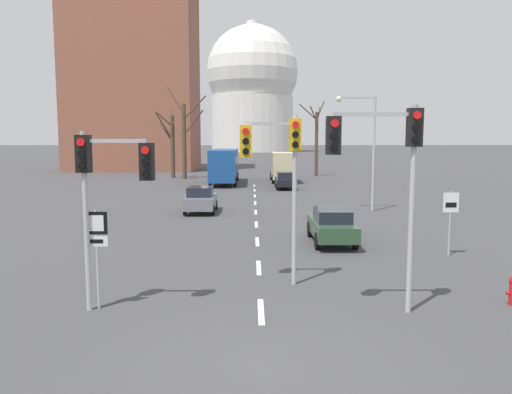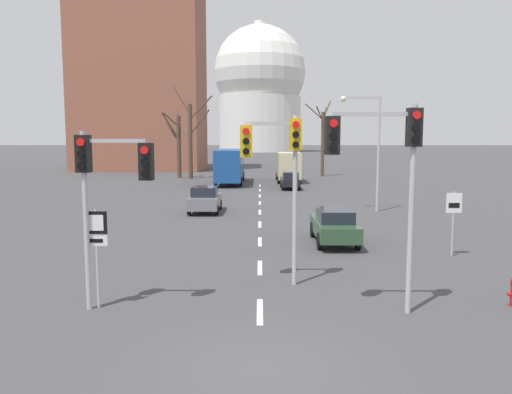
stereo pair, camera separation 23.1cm
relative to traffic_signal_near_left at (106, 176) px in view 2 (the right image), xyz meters
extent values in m
plane|color=#424244|center=(3.97, -3.42, -3.56)|extent=(800.00, 800.00, 0.00)
cube|color=silver|center=(3.97, -0.15, -3.55)|extent=(0.16, 2.00, 0.01)
cube|color=silver|center=(3.97, 4.35, -3.55)|extent=(0.16, 2.00, 0.01)
cube|color=silver|center=(3.97, 8.85, -3.55)|extent=(0.16, 2.00, 0.01)
cube|color=silver|center=(3.97, 13.35, -3.55)|extent=(0.16, 2.00, 0.01)
cube|color=silver|center=(3.97, 17.85, -3.55)|extent=(0.16, 2.00, 0.01)
cube|color=silver|center=(3.97, 22.35, -3.55)|extent=(0.16, 2.00, 0.01)
cube|color=silver|center=(3.97, 26.85, -3.55)|extent=(0.16, 2.00, 0.01)
cube|color=silver|center=(3.97, 31.35, -3.55)|extent=(0.16, 2.00, 0.01)
cube|color=silver|center=(3.97, 35.85, -3.55)|extent=(0.16, 2.00, 0.01)
cylinder|color=#B2B2B7|center=(-0.57, 0.01, -1.21)|extent=(0.14, 0.14, 4.70)
cube|color=black|center=(-0.57, 0.01, 0.56)|extent=(0.36, 0.28, 0.96)
cylinder|color=red|center=(-0.57, -0.16, 0.86)|extent=(0.20, 0.06, 0.20)
cylinder|color=black|center=(-0.57, -0.16, 0.56)|extent=(0.20, 0.06, 0.20)
cylinder|color=black|center=(-0.57, -0.16, 0.27)|extent=(0.20, 0.06, 0.20)
cube|color=#B2B2B7|center=(0.23, 0.01, 0.89)|extent=(1.61, 0.10, 0.10)
cube|color=black|center=(1.04, 0.01, 0.36)|extent=(0.36, 0.28, 0.96)
cylinder|color=red|center=(1.04, -0.16, 0.66)|extent=(0.20, 0.06, 0.20)
cylinder|color=black|center=(1.04, -0.16, 0.36)|extent=(0.20, 0.06, 0.20)
cylinder|color=black|center=(1.04, -0.16, 0.07)|extent=(0.20, 0.06, 0.20)
cylinder|color=#B2B2B7|center=(5.03, 2.30, -0.95)|extent=(0.14, 0.14, 5.21)
cube|color=gold|center=(5.03, 2.30, 1.08)|extent=(0.36, 0.28, 0.96)
cylinder|color=red|center=(5.03, 2.13, 1.37)|extent=(0.20, 0.06, 0.20)
cylinder|color=black|center=(5.03, 2.13, 1.08)|extent=(0.20, 0.06, 0.20)
cylinder|color=black|center=(5.03, 2.13, 0.78)|extent=(0.20, 0.06, 0.20)
cube|color=#B2B2B7|center=(4.29, 2.30, 1.41)|extent=(1.48, 0.10, 0.10)
cube|color=gold|center=(3.55, 2.30, 0.88)|extent=(0.36, 0.28, 0.96)
cylinder|color=red|center=(3.55, 2.13, 1.17)|extent=(0.20, 0.06, 0.20)
cylinder|color=black|center=(3.55, 2.13, 0.88)|extent=(0.20, 0.06, 0.20)
cylinder|color=black|center=(3.55, 2.13, 0.58)|extent=(0.20, 0.06, 0.20)
cylinder|color=#B2B2B7|center=(7.81, -0.23, -0.87)|extent=(0.14, 0.14, 5.36)
cube|color=black|center=(7.81, -0.23, 1.23)|extent=(0.36, 0.28, 0.96)
cylinder|color=red|center=(7.81, -0.40, 1.53)|extent=(0.20, 0.06, 0.20)
cylinder|color=black|center=(7.81, -0.40, 1.23)|extent=(0.20, 0.06, 0.20)
cylinder|color=black|center=(7.81, -0.40, 0.93)|extent=(0.20, 0.06, 0.20)
cube|color=#B2B2B7|center=(6.79, -0.23, 1.56)|extent=(2.04, 0.10, 0.10)
cube|color=black|center=(5.78, -0.23, 1.03)|extent=(0.36, 0.28, 0.96)
cylinder|color=red|center=(5.78, -0.40, 1.33)|extent=(0.20, 0.06, 0.20)
cylinder|color=black|center=(5.78, -0.40, 1.03)|extent=(0.20, 0.06, 0.20)
cylinder|color=black|center=(5.78, -0.40, 0.73)|extent=(0.20, 0.06, 0.20)
cylinder|color=#B2B2B7|center=(-0.35, 0.11, -2.22)|extent=(0.07, 0.07, 2.66)
cube|color=black|center=(-0.35, 0.09, -1.24)|extent=(0.60, 0.03, 0.60)
cube|color=white|center=(-0.35, 0.07, -1.24)|extent=(0.42, 0.01, 0.42)
cube|color=white|center=(-0.35, 0.09, -1.72)|extent=(0.60, 0.03, 0.28)
cube|color=black|center=(-0.35, 0.07, -1.72)|extent=(0.36, 0.01, 0.10)
cylinder|color=#B2B2B7|center=(11.37, 6.11, -2.30)|extent=(0.07, 0.07, 2.51)
cube|color=white|center=(11.37, 6.09, -1.47)|extent=(0.60, 0.03, 0.76)
cube|color=black|center=(11.37, 6.07, -1.57)|extent=(0.42, 0.01, 0.19)
cylinder|color=red|center=(10.69, 0.30, -3.22)|extent=(0.08, 0.10, 0.10)
cylinder|color=#B2B2B7|center=(11.33, 18.29, 0.02)|extent=(0.16, 0.16, 7.14)
cube|color=#B2B2B7|center=(10.21, 18.29, 3.49)|extent=(2.24, 0.10, 0.10)
sphere|color=#F2EAC6|center=(9.09, 18.29, 3.41)|extent=(0.36, 0.36, 0.36)
cube|color=#2D4C33|center=(7.19, 8.60, -2.88)|extent=(1.66, 4.34, 0.64)
cube|color=#1E232D|center=(7.19, 8.38, -2.30)|extent=(1.41, 2.08, 0.52)
cylinder|color=black|center=(6.41, 9.94, -3.20)|extent=(0.18, 0.71, 0.71)
cylinder|color=black|center=(7.97, 9.94, -3.20)|extent=(0.18, 0.71, 0.71)
cylinder|color=black|center=(6.41, 7.25, -3.20)|extent=(0.18, 0.71, 0.71)
cylinder|color=black|center=(7.97, 7.25, -3.20)|extent=(0.18, 0.71, 0.71)
cube|color=slate|center=(0.58, 17.81, -2.88)|extent=(1.77, 3.90, 0.72)
cube|color=#1E232D|center=(0.58, 17.61, -2.24)|extent=(1.51, 1.87, 0.57)
cylinder|color=black|center=(-0.26, 19.02, -3.24)|extent=(0.18, 0.63, 0.63)
cylinder|color=black|center=(1.41, 19.02, -3.24)|extent=(0.18, 0.63, 0.63)
cylinder|color=black|center=(-0.26, 16.60, -3.24)|extent=(0.18, 0.63, 0.63)
cylinder|color=black|center=(1.41, 16.60, -3.24)|extent=(0.18, 0.63, 0.63)
cube|color=black|center=(6.74, 32.73, -2.90)|extent=(1.61, 4.57, 0.63)
cube|color=#1E232D|center=(6.74, 32.50, -2.29)|extent=(1.37, 2.19, 0.60)
cylinder|color=black|center=(5.99, 34.14, -3.22)|extent=(0.18, 0.68, 0.68)
cylinder|color=black|center=(7.49, 34.14, -3.22)|extent=(0.18, 0.68, 0.68)
cylinder|color=black|center=(5.99, 31.31, -3.22)|extent=(0.18, 0.68, 0.68)
cylinder|color=black|center=(7.49, 31.31, -3.22)|extent=(0.18, 0.68, 0.68)
cube|color=#19478C|center=(0.93, 38.10, -1.58)|extent=(2.50, 10.80, 3.00)
cube|color=black|center=(0.93, 38.10, -1.20)|extent=(2.52, 10.26, 0.90)
cylinder|color=black|center=(-0.27, 41.88, -3.08)|extent=(0.26, 0.96, 0.96)
cylinder|color=black|center=(2.13, 41.88, -3.08)|extent=(0.26, 0.96, 0.96)
cylinder|color=black|center=(-0.27, 34.86, -3.08)|extent=(0.26, 0.96, 0.96)
cylinder|color=black|center=(2.13, 34.86, -3.08)|extent=(0.26, 0.96, 0.96)
cube|color=#333842|center=(7.00, 43.00, -2.07)|extent=(2.20, 2.00, 2.10)
cube|color=beige|center=(7.00, 39.40, -1.77)|extent=(2.30, 5.20, 2.70)
cylinder|color=black|center=(5.90, 43.00, -3.12)|extent=(0.24, 0.88, 0.88)
cylinder|color=black|center=(8.10, 43.00, -3.12)|extent=(0.24, 0.88, 0.88)
cylinder|color=black|center=(5.90, 37.97, -3.12)|extent=(0.24, 0.88, 0.88)
cylinder|color=black|center=(8.10, 37.97, -3.12)|extent=(0.24, 0.88, 0.88)
cylinder|color=brown|center=(-5.56, 46.02, 0.08)|extent=(0.51, 0.51, 7.26)
cylinder|color=brown|center=(-5.32, 45.15, 1.98)|extent=(0.59, 1.88, 1.88)
cylinder|color=brown|center=(-6.47, 45.67, 2.54)|extent=(1.95, 0.91, 3.17)
cylinder|color=brown|center=(-5.72, 46.65, 3.68)|extent=(0.47, 1.42, 2.05)
cylinder|color=brown|center=(-6.28, 46.20, 1.78)|extent=(1.59, 0.55, 2.38)
cylinder|color=brown|center=(-6.37, 45.70, 3.25)|extent=(1.73, 0.88, 1.68)
cylinder|color=brown|center=(11.65, 48.52, 0.36)|extent=(0.40, 0.40, 7.83)
cylinder|color=brown|center=(11.97, 49.33, 4.01)|extent=(0.67, 1.74, 1.93)
cylinder|color=brown|center=(11.07, 47.63, 4.15)|extent=(1.05, 1.99, 1.55)
cylinder|color=brown|center=(12.13, 48.77, 4.52)|extent=(1.08, 0.64, 2.30)
cylinder|color=brown|center=(10.56, 48.42, 4.28)|extent=(2.28, 0.37, 2.01)
cylinder|color=brown|center=(-3.99, 44.42, 0.70)|extent=(0.49, 0.49, 8.50)
cylinder|color=brown|center=(-4.96, 44.77, 5.39)|extent=(2.07, 0.90, 3.18)
cylinder|color=brown|center=(-2.87, 44.21, 2.88)|extent=(2.39, 0.62, 2.89)
cylinder|color=brown|center=(-4.83, 45.27, 1.99)|extent=(1.58, 1.97, 1.81)
cylinder|color=brown|center=(-2.71, 44.28, 4.54)|extent=(2.69, 0.50, 2.71)
cylinder|color=silver|center=(3.97, 176.90, 6.63)|extent=(30.56, 30.56, 20.38)
sphere|color=silver|center=(3.97, 176.90, 26.16)|extent=(33.96, 33.96, 33.96)
cylinder|color=silver|center=(3.97, 176.90, 41.44)|extent=(4.08, 4.08, 5.94)
cube|color=#935642|center=(-13.69, 62.88, 10.35)|extent=(18.00, 14.00, 27.80)
camera|label=1|loc=(3.73, -12.80, 0.93)|focal=35.00mm
camera|label=2|loc=(3.96, -12.80, 0.93)|focal=35.00mm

